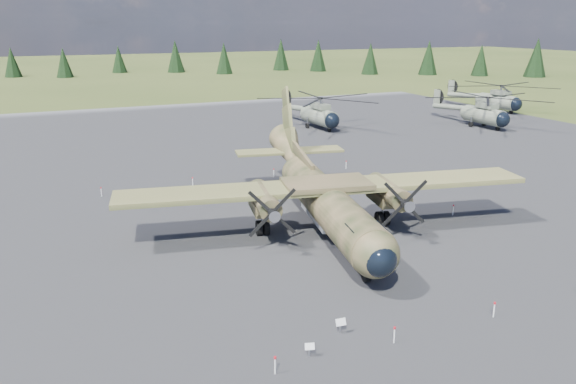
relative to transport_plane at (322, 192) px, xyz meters
name	(u,v)px	position (x,y,z in m)	size (l,w,h in m)	color
ground	(254,248)	(-5.91, -1.64, -2.74)	(500.00, 500.00, 0.00)	#4F5626
apron	(211,205)	(-5.91, 8.36, -2.74)	(120.00, 120.00, 0.04)	#59595E
transport_plane	(322,192)	(0.00, 0.00, 0.00)	(28.94, 26.01, 9.55)	#31381E
helicopter_near	(319,106)	(17.67, 35.75, 0.43)	(18.58, 21.28, 4.48)	gray
helicopter_mid	(485,106)	(39.51, 27.19, 0.40)	(17.99, 20.89, 4.44)	gray
helicopter_far	(498,93)	(51.97, 37.70, 0.46)	(19.86, 21.97, 4.52)	gray
info_placard_left	(310,348)	(-8.01, -14.56, -2.29)	(0.47, 0.31, 0.69)	gray
info_placard_right	(341,324)	(-5.78, -13.36, -2.22)	(0.51, 0.25, 0.79)	gray
barrier_fence	(247,242)	(-6.37, -1.71, -2.24)	(33.12, 29.62, 0.85)	silver
treeline	(281,200)	(-5.90, -6.27, 1.96)	(293.65, 290.35, 10.93)	black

